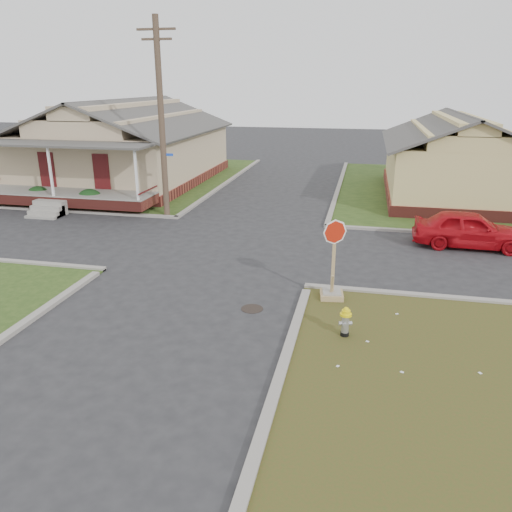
% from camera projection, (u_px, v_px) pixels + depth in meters
% --- Properties ---
extents(ground, '(120.00, 120.00, 0.00)m').
position_uv_depth(ground, '(186.00, 296.00, 15.38)').
color(ground, '#262629').
rests_on(ground, ground).
extents(verge_far_left, '(19.00, 19.00, 0.05)m').
position_uv_depth(verge_far_left, '(98.00, 176.00, 34.59)').
color(verge_far_left, '#294217').
rests_on(verge_far_left, ground).
extents(curbs, '(80.00, 40.00, 0.12)m').
position_uv_depth(curbs, '(229.00, 246.00, 19.99)').
color(curbs, gray).
rests_on(curbs, ground).
extents(manhole, '(0.64, 0.64, 0.01)m').
position_uv_depth(manhole, '(252.00, 309.00, 14.47)').
color(manhole, black).
rests_on(manhole, ground).
extents(corner_house, '(10.10, 15.50, 5.30)m').
position_uv_depth(corner_house, '(126.00, 147.00, 32.03)').
color(corner_house, maroon).
rests_on(corner_house, ground).
extents(side_house_yellow, '(7.60, 11.60, 4.70)m').
position_uv_depth(side_house_yellow, '(455.00, 158.00, 27.85)').
color(side_house_yellow, maroon).
rests_on(side_house_yellow, ground).
extents(utility_pole, '(1.80, 0.28, 9.00)m').
position_uv_depth(utility_pole, '(161.00, 118.00, 22.89)').
color(utility_pole, '#473529').
rests_on(utility_pole, ground).
extents(fire_hydrant, '(0.30, 0.30, 0.80)m').
position_uv_depth(fire_hydrant, '(345.00, 320.00, 12.71)').
color(fire_hydrant, black).
rests_on(fire_hydrant, ground).
extents(stop_sign, '(0.70, 0.68, 2.46)m').
position_uv_depth(stop_sign, '(332.00, 281.00, 14.94)').
color(stop_sign, tan).
rests_on(stop_sign, ground).
extents(red_sedan, '(4.35, 1.88, 1.46)m').
position_uv_depth(red_sedan, '(470.00, 229.00, 19.67)').
color(red_sedan, red).
rests_on(red_sedan, ground).
extents(hedge_left, '(1.34, 1.10, 1.02)m').
position_uv_depth(hedge_left, '(39.00, 195.00, 26.41)').
color(hedge_left, black).
rests_on(hedge_left, verge_far_left).
extents(hedge_right, '(1.38, 1.13, 1.06)m').
position_uv_depth(hedge_right, '(90.00, 199.00, 25.48)').
color(hedge_right, black).
rests_on(hedge_right, verge_far_left).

